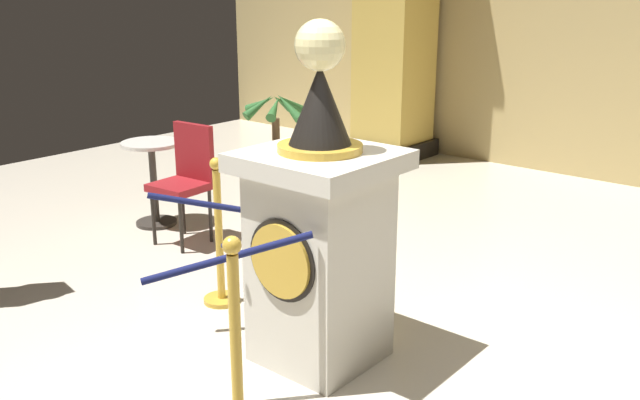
{
  "coord_description": "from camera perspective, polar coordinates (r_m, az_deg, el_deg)",
  "views": [
    {
      "loc": [
        1.93,
        -2.45,
        2.01
      ],
      "look_at": [
        -0.32,
        0.23,
        0.93
      ],
      "focal_mm": 39.02,
      "sensor_mm": 36.0,
      "label": 1
    }
  ],
  "objects": [
    {
      "name": "cafe_chair_red",
      "position": [
        5.66,
        -10.89,
        2.17
      ],
      "size": [
        0.43,
        0.43,
        0.96
      ],
      "color": "black",
      "rests_on": "ground_plane"
    },
    {
      "name": "velvet_rope",
      "position": [
        3.67,
        -7.92,
        -2.44
      ],
      "size": [
        1.16,
        1.16,
        0.22
      ],
      "color": "#141947"
    },
    {
      "name": "stanchion_far",
      "position": [
        3.12,
        -6.79,
        -14.71
      ],
      "size": [
        0.24,
        0.24,
        1.04
      ],
      "color": "gold",
      "rests_on": "ground_plane"
    },
    {
      "name": "stanchion_near",
      "position": [
        4.58,
        -8.22,
        -4.39
      ],
      "size": [
        0.24,
        0.24,
        0.98
      ],
      "color": "gold",
      "rests_on": "ground_plane"
    },
    {
      "name": "ground_plane",
      "position": [
        3.71,
        1.56,
        -15.6
      ],
      "size": [
        11.96,
        11.96,
        0.0
      ],
      "primitive_type": "plane",
      "color": "beige"
    },
    {
      "name": "potted_palm_left",
      "position": [
        7.12,
        -3.59,
        3.63
      ],
      "size": [
        0.7,
        0.67,
        1.02
      ],
      "color": "#4C3828",
      "rests_on": "ground_plane"
    },
    {
      "name": "cafe_table",
      "position": [
        6.15,
        -13.53,
        2.19
      ],
      "size": [
        0.51,
        0.51,
        0.74
      ],
      "color": "#332D28",
      "rests_on": "ground_plane"
    },
    {
      "name": "pedestal_clock",
      "position": [
        3.72,
        -0.04,
        -2.83
      ],
      "size": [
        0.74,
        0.74,
        1.86
      ],
      "color": "beige",
      "rests_on": "ground_plane"
    }
  ]
}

